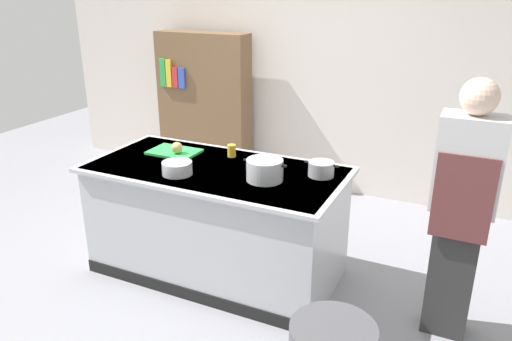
% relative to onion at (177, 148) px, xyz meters
% --- Properties ---
extents(ground_plane, '(10.00, 10.00, 0.00)m').
position_rel_onion_xyz_m(ground_plane, '(0.42, -0.11, -0.97)').
color(ground_plane, gray).
extents(back_wall, '(6.40, 0.12, 3.00)m').
position_rel_onion_xyz_m(back_wall, '(0.42, 1.99, 0.53)').
color(back_wall, silver).
rests_on(back_wall, ground_plane).
extents(counter_island, '(1.98, 0.98, 0.90)m').
position_rel_onion_xyz_m(counter_island, '(0.42, -0.12, -0.50)').
color(counter_island, '#B7BABF').
rests_on(counter_island, ground_plane).
extents(cutting_board, '(0.40, 0.28, 0.02)m').
position_rel_onion_xyz_m(cutting_board, '(-0.06, 0.05, -0.06)').
color(cutting_board, green).
rests_on(cutting_board, counter_island).
extents(onion, '(0.09, 0.09, 0.09)m').
position_rel_onion_xyz_m(onion, '(0.00, 0.00, 0.00)').
color(onion, tan).
rests_on(onion, cutting_board).
extents(stock_pot, '(0.33, 0.26, 0.15)m').
position_rel_onion_xyz_m(stock_pot, '(0.86, -0.18, 0.01)').
color(stock_pot, '#B7BABF').
rests_on(stock_pot, counter_island).
extents(sauce_pan, '(0.26, 0.19, 0.11)m').
position_rel_onion_xyz_m(sauce_pan, '(1.20, 0.07, -0.01)').
color(sauce_pan, '#99999E').
rests_on(sauce_pan, counter_island).
extents(mixing_bowl, '(0.22, 0.22, 0.09)m').
position_rel_onion_xyz_m(mixing_bowl, '(0.23, -0.35, -0.02)').
color(mixing_bowl, '#B7BABF').
rests_on(mixing_bowl, counter_island).
extents(juice_cup, '(0.07, 0.07, 0.10)m').
position_rel_onion_xyz_m(juice_cup, '(0.41, 0.17, -0.02)').
color(juice_cup, yellow).
rests_on(juice_cup, counter_island).
extents(person_chef, '(0.38, 0.25, 1.72)m').
position_rel_onion_xyz_m(person_chef, '(2.17, -0.10, -0.05)').
color(person_chef, '#2F2F2F').
rests_on(person_chef, ground_plane).
extents(bookshelf, '(1.10, 0.31, 1.70)m').
position_rel_onion_xyz_m(bookshelf, '(-0.76, 1.68, -0.12)').
color(bookshelf, brown).
rests_on(bookshelf, ground_plane).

